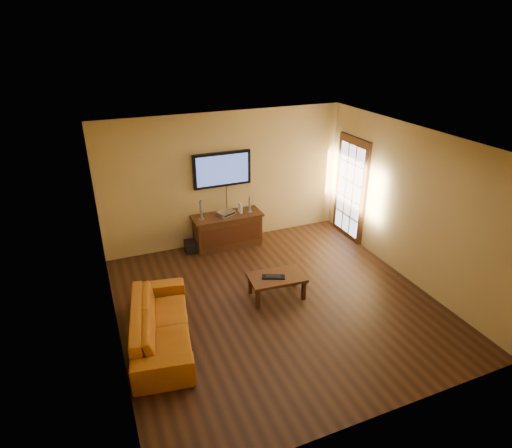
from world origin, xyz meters
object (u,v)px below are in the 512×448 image
sofa (160,318)px  keyboard (273,277)px  av_receiver (226,213)px  game_console (240,208)px  coffee_table (277,279)px  media_console (228,230)px  bottle (208,251)px  speaker_right (250,205)px  television (222,169)px  speaker_left (201,211)px  subwoofer (191,246)px

sofa → keyboard: 1.97m
av_receiver → game_console: game_console is taller
coffee_table → sofa: 2.04m
media_console → bottle: size_ratio=7.84×
speaker_right → game_console: size_ratio=1.56×
media_console → av_receiver: bearing=141.7°
television → speaker_left: 0.92m
coffee_table → game_console: bearing=86.4°
media_console → speaker_left: bearing=-179.1°
television → coffee_table: 2.60m
television → av_receiver: bearing=-96.3°
speaker_left → bottle: (0.03, -0.22, -0.79)m
speaker_right → speaker_left: bearing=178.7°
coffee_table → bottle: 1.95m
coffee_table → speaker_left: size_ratio=2.44×
media_console → speaker_left: (-0.54, -0.01, 0.52)m
media_console → speaker_right: size_ratio=4.35×
sofa → game_console: (2.13, 2.45, 0.40)m
game_console → keyboard: bearing=-97.3°
coffee_table → sofa: (-2.00, -0.39, 0.06)m
speaker_right → av_receiver: (-0.50, 0.05, -0.11)m
media_console → speaker_left: size_ratio=3.59×
television → coffee_table: size_ratio=1.23×
speaker_right → keyboard: speaker_right is taller
coffee_table → bottle: coffee_table is taller
speaker_right → game_console: 0.20m
keyboard → speaker_left: bearing=106.9°
bottle → keyboard: keyboard is taller
subwoofer → keyboard: bearing=-62.8°
speaker_left → keyboard: bearing=-73.1°
coffee_table → keyboard: bearing=-168.5°
bottle → speaker_right: bearing=11.3°
av_receiver → bottle: 0.84m
bottle → speaker_left: bearing=97.8°
speaker_left → bottle: size_ratio=2.19×
sofa → bottle: size_ratio=11.15×
subwoofer → game_console: bearing=3.9°
speaker_left → bottle: 0.82m
keyboard → media_console: bearing=92.5°
speaker_left → speaker_right: speaker_left is taller
coffee_table → keyboard: (-0.07, -0.01, 0.07)m
sofa → game_console: bearing=-31.5°
av_receiver → speaker_right: bearing=-29.9°
television → sofa: television is taller
media_console → av_receiver: (-0.02, 0.02, 0.38)m
game_console → bottle: game_console is taller
av_receiver → bottle: av_receiver is taller
media_console → television: 1.25m
television → keyboard: bearing=-87.8°
bottle → game_console: bearing=17.1°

